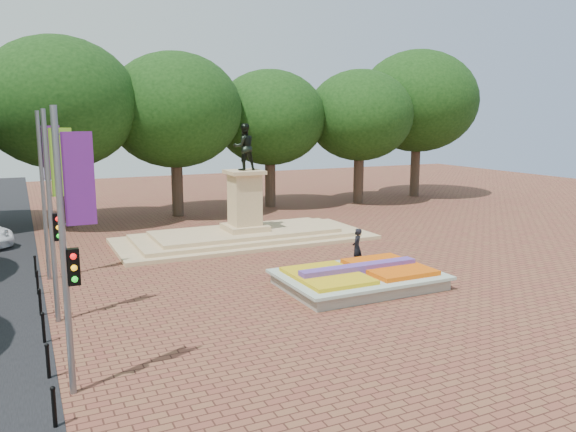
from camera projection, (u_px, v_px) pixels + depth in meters
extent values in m
plane|color=brown|center=(313.00, 277.00, 23.98)|extent=(90.00, 90.00, 0.00)
cube|color=gray|center=(359.00, 281.00, 22.59)|extent=(6.00, 4.00, 0.45)
cube|color=#B7C6B4|center=(359.00, 274.00, 22.54)|extent=(6.30, 4.30, 0.12)
cube|color=orange|center=(389.00, 267.00, 23.13)|extent=(2.60, 3.40, 0.22)
cube|color=yellow|center=(327.00, 276.00, 21.90)|extent=(2.60, 3.40, 0.18)
cube|color=#50338D|center=(359.00, 269.00, 22.50)|extent=(5.20, 0.55, 0.38)
cube|color=tan|center=(245.00, 239.00, 31.07)|extent=(14.00, 6.00, 0.20)
cube|color=tan|center=(245.00, 235.00, 31.03)|extent=(12.00, 5.00, 0.20)
cube|color=tan|center=(245.00, 232.00, 31.00)|extent=(10.00, 4.00, 0.20)
cube|color=tan|center=(245.00, 227.00, 30.95)|extent=(2.20, 2.20, 0.30)
cube|color=tan|center=(245.00, 199.00, 30.69)|extent=(1.50, 1.50, 2.80)
cube|color=tan|center=(244.00, 172.00, 30.43)|extent=(1.90, 1.90, 0.20)
imported|color=black|center=(244.00, 147.00, 30.19)|extent=(1.22, 0.95, 2.50)
cylinder|color=#38261F|center=(73.00, 192.00, 36.22)|extent=(0.80, 0.80, 4.00)
ellipsoid|color=black|center=(68.00, 118.00, 35.40)|extent=(8.80, 8.80, 7.48)
cylinder|color=#38261F|center=(179.00, 186.00, 39.19)|extent=(0.80, 0.80, 4.00)
ellipsoid|color=black|center=(177.00, 118.00, 38.38)|extent=(8.80, 8.80, 7.48)
cylinder|color=#38261F|center=(271.00, 181.00, 42.17)|extent=(0.80, 0.80, 4.00)
ellipsoid|color=black|center=(271.00, 118.00, 41.36)|extent=(8.80, 8.80, 7.48)
cylinder|color=#38261F|center=(350.00, 177.00, 45.15)|extent=(0.80, 0.80, 4.00)
ellipsoid|color=black|center=(352.00, 118.00, 44.34)|extent=(8.80, 8.80, 7.48)
cylinder|color=#38261F|center=(420.00, 173.00, 48.13)|extent=(0.80, 0.80, 4.00)
ellipsoid|color=black|center=(422.00, 118.00, 47.32)|extent=(8.80, 8.80, 7.48)
cylinder|color=slate|center=(64.00, 256.00, 13.26)|extent=(0.16, 0.16, 7.00)
cube|color=#651E7D|center=(79.00, 179.00, 13.14)|extent=(0.70, 0.04, 2.20)
cylinder|color=slate|center=(51.00, 218.00, 18.14)|extent=(0.16, 0.16, 7.00)
cube|color=#7AB824|center=(62.00, 162.00, 18.02)|extent=(0.70, 0.04, 2.20)
cylinder|color=slate|center=(43.00, 197.00, 23.03)|extent=(0.16, 0.16, 7.00)
cube|color=#651E7D|center=(52.00, 153.00, 22.91)|extent=(0.70, 0.04, 2.20)
cube|color=black|center=(74.00, 267.00, 13.39)|extent=(0.28, 0.18, 0.90)
cube|color=black|center=(58.00, 227.00, 18.28)|extent=(0.28, 0.18, 0.90)
cylinder|color=black|center=(54.00, 409.00, 12.24)|extent=(0.10, 0.10, 0.90)
sphere|color=black|center=(53.00, 389.00, 12.16)|extent=(0.12, 0.12, 0.12)
cylinder|color=black|center=(48.00, 362.00, 14.55)|extent=(0.10, 0.10, 0.90)
sphere|color=black|center=(47.00, 345.00, 14.47)|extent=(0.12, 0.12, 0.12)
cylinder|color=black|center=(44.00, 329.00, 16.86)|extent=(0.10, 0.10, 0.90)
sphere|color=black|center=(42.00, 314.00, 16.78)|extent=(0.12, 0.12, 0.12)
cylinder|color=black|center=(40.00, 303.00, 19.17)|extent=(0.10, 0.10, 0.90)
sphere|color=black|center=(39.00, 290.00, 19.09)|extent=(0.12, 0.12, 0.12)
cylinder|color=black|center=(38.00, 283.00, 21.48)|extent=(0.10, 0.10, 0.90)
sphere|color=black|center=(37.00, 272.00, 21.40)|extent=(0.12, 0.12, 0.12)
cylinder|color=black|center=(35.00, 267.00, 23.79)|extent=(0.10, 0.10, 0.90)
sphere|color=black|center=(35.00, 257.00, 23.71)|extent=(0.12, 0.12, 0.12)
imported|color=black|center=(357.00, 247.00, 25.61)|extent=(0.76, 0.73, 1.75)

